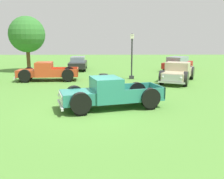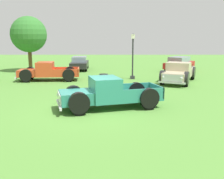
% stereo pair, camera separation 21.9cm
% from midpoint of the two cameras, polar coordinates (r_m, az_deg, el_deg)
% --- Properties ---
extents(ground_plane, '(80.00, 80.00, 0.00)m').
position_cam_midpoint_polar(ground_plane, '(11.95, -3.46, -4.71)').
color(ground_plane, '#548C38').
extents(pickup_truck_foreground, '(5.17, 3.06, 1.49)m').
position_cam_midpoint_polar(pickup_truck_foreground, '(12.15, -1.09, -0.96)').
color(pickup_truck_foreground, '#2D8475').
rests_on(pickup_truck_foreground, ground_plane).
extents(pickup_truck_behind_left, '(3.65, 5.25, 1.52)m').
position_cam_midpoint_polar(pickup_truck_behind_left, '(19.83, 14.95, 3.51)').
color(pickup_truck_behind_left, '#C6B793').
rests_on(pickup_truck_behind_left, ground_plane).
extents(pickup_truck_behind_right, '(4.89, 2.21, 1.45)m').
position_cam_midpoint_polar(pickup_truck_behind_right, '(20.83, -14.14, 3.82)').
color(pickup_truck_behind_right, '#D14723').
rests_on(pickup_truck_behind_right, ground_plane).
extents(sedan_distant_a, '(1.85, 4.19, 1.38)m').
position_cam_midpoint_polar(sedan_distant_a, '(27.26, -6.69, 5.87)').
color(sedan_distant_a, black).
rests_on(sedan_distant_a, ground_plane).
extents(sedan_distant_b, '(3.91, 4.48, 1.43)m').
position_cam_midpoint_polar(sedan_distant_b, '(27.17, 15.15, 5.58)').
color(sedan_distant_b, '#B21E1E').
rests_on(sedan_distant_b, ground_plane).
extents(lamp_post_near, '(0.36, 0.36, 3.66)m').
position_cam_midpoint_polar(lamp_post_near, '(20.98, 5.17, 7.55)').
color(lamp_post_near, '#2D2D33').
rests_on(lamp_post_near, ground_plane).
extents(trash_can, '(0.59, 0.59, 0.95)m').
position_cam_midpoint_polar(trash_can, '(17.16, -1.21, 1.89)').
color(trash_can, orange).
rests_on(trash_can, ground_plane).
extents(oak_tree_west, '(3.49, 3.49, 5.38)m').
position_cam_midpoint_polar(oak_tree_west, '(26.87, -17.47, 11.52)').
color(oak_tree_west, brown).
rests_on(oak_tree_west, ground_plane).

